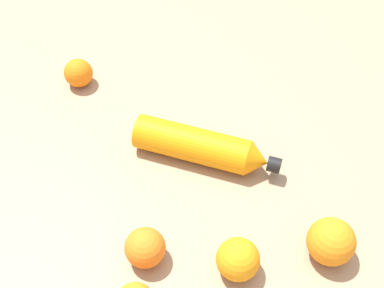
# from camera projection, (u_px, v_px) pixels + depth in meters

# --- Properties ---
(ground_plane) EXTENTS (2.40, 2.40, 0.00)m
(ground_plane) POSITION_uv_depth(u_px,v_px,m) (180.00, 166.00, 0.94)
(ground_plane) COLOR #9E7F60
(water_bottle) EXTENTS (0.20, 0.25, 0.07)m
(water_bottle) POSITION_uv_depth(u_px,v_px,m) (202.00, 147.00, 0.93)
(water_bottle) COLOR orange
(water_bottle) RESTS_ON ground_plane
(orange_0) EXTENTS (0.07, 0.07, 0.07)m
(orange_0) POSITION_uv_depth(u_px,v_px,m) (238.00, 259.00, 0.77)
(orange_0) COLOR orange
(orange_0) RESTS_ON ground_plane
(orange_1) EXTENTS (0.07, 0.07, 0.07)m
(orange_1) POSITION_uv_depth(u_px,v_px,m) (145.00, 248.00, 0.79)
(orange_1) COLOR orange
(orange_1) RESTS_ON ground_plane
(orange_2) EXTENTS (0.08, 0.08, 0.08)m
(orange_2) POSITION_uv_depth(u_px,v_px,m) (331.00, 241.00, 0.79)
(orange_2) COLOR orange
(orange_2) RESTS_ON ground_plane
(orange_3) EXTENTS (0.06, 0.06, 0.06)m
(orange_3) POSITION_uv_depth(u_px,v_px,m) (78.00, 73.00, 1.06)
(orange_3) COLOR orange
(orange_3) RESTS_ON ground_plane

